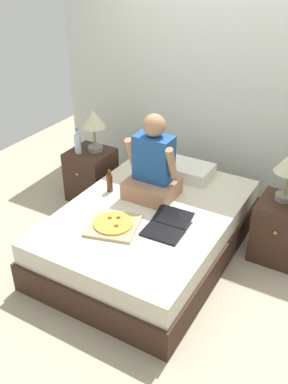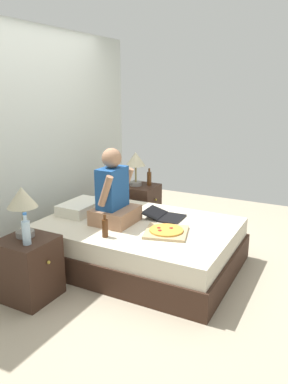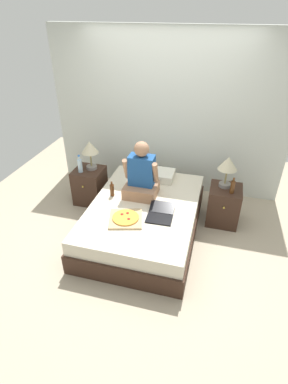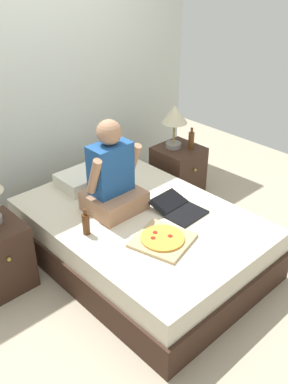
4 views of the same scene
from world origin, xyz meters
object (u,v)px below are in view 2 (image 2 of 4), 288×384
at_px(bed, 138,244).
at_px(lamp_on_right_nightstand, 136,161).
at_px(nightstand_left, 29,268).
at_px(beer_bottle_on_bed, 105,228).
at_px(lamp_on_left_nightstand, 22,201).
at_px(nightstand_right, 140,205).
at_px(beer_bottle, 149,178).
at_px(water_bottle, 26,232).
at_px(person_seated, 114,196).
at_px(pizza_box, 166,231).
at_px(laptop, 166,216).

xyz_separation_m(bed, lamp_on_right_nightstand, (1.01, 0.58, 0.66)).
height_order(nightstand_left, beer_bottle_on_bed, beer_bottle_on_bed).
bearing_deg(lamp_on_left_nightstand, nightstand_right, -1.41).
distance_m(nightstand_left, nightstand_right, 2.07).
relative_size(bed, beer_bottle, 8.78).
distance_m(water_bottle, person_seated, 1.04).
bearing_deg(beer_bottle, lamp_on_left_nightstand, 175.92).
xyz_separation_m(water_bottle, beer_bottle_on_bed, (0.64, -0.35, -0.12)).
bearing_deg(water_bottle, beer_bottle_on_bed, -29.13).
bearing_deg(water_bottle, nightstand_left, 48.35).
bearing_deg(lamp_on_right_nightstand, lamp_on_left_nightstand, 180.00).
bearing_deg(beer_bottle, nightstand_left, 177.33).
xyz_separation_m(person_seated, pizza_box, (-0.03, -0.61, -0.27)).
distance_m(nightstand_left, person_seated, 1.09).
distance_m(lamp_on_left_nightstand, nightstand_right, 2.12).
bearing_deg(laptop, lamp_on_left_nightstand, 148.14).
bearing_deg(lamp_on_left_nightstand, beer_bottle_on_bed, -43.80).
height_order(beer_bottle, pizza_box, beer_bottle).
relative_size(bed, lamp_on_right_nightstand, 4.49).
bearing_deg(nightstand_left, laptop, -29.42).
distance_m(bed, pizza_box, 0.48).
relative_size(nightstand_left, water_bottle, 2.03).
xyz_separation_m(person_seated, laptop, (0.36, -0.43, -0.27)).
distance_m(nightstand_left, beer_bottle_on_bed, 0.76).
bearing_deg(lamp_on_left_nightstand, water_bottle, -130.60).
height_order(bed, beer_bottle_on_bed, beer_bottle_on_bed).
bearing_deg(beer_bottle_on_bed, bed, -10.67).
distance_m(nightstand_left, lamp_on_left_nightstand, 0.61).
relative_size(person_seated, laptop, 1.83).
bearing_deg(bed, laptop, -36.90).
xyz_separation_m(bed, nightstand_left, (-1.04, 0.53, 0.05)).
xyz_separation_m(lamp_on_left_nightstand, person_seated, (0.90, -0.35, -0.14)).
bearing_deg(lamp_on_left_nightstand, nightstand_left, -128.63).
distance_m(laptop, pizza_box, 0.44).
relative_size(bed, person_seated, 2.59).
relative_size(person_seated, beer_bottle_on_bed, 3.55).
height_order(lamp_on_right_nightstand, laptop, lamp_on_right_nightstand).
bearing_deg(beer_bottle_on_bed, lamp_on_right_nightstand, 18.39).
bearing_deg(nightstand_right, beer_bottle, -54.99).
bearing_deg(nightstand_right, lamp_on_right_nightstand, 120.93).
xyz_separation_m(water_bottle, lamp_on_right_nightstand, (2.12, 0.14, 0.22)).
distance_m(lamp_on_left_nightstand, person_seated, 0.97).
relative_size(lamp_on_left_nightstand, beer_bottle_on_bed, 2.05).
height_order(water_bottle, nightstand_right, water_bottle).
bearing_deg(person_seated, lamp_on_right_nightstand, 17.80).
relative_size(lamp_on_right_nightstand, person_seated, 0.58).
height_order(bed, nightstand_right, nightstand_right).
relative_size(nightstand_right, beer_bottle_on_bed, 2.55).
distance_m(bed, beer_bottle, 1.26).
bearing_deg(bed, person_seated, 113.27).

